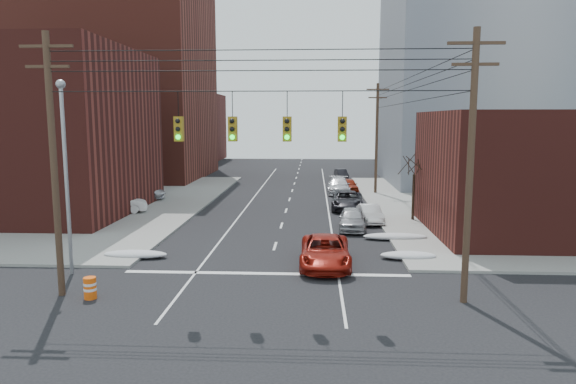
# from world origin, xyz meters

# --- Properties ---
(ground) EXTENTS (160.00, 160.00, 0.00)m
(ground) POSITION_xyz_m (0.00, 0.00, 0.00)
(ground) COLOR black
(ground) RESTS_ON ground
(building_brick_tall) EXTENTS (24.00, 20.00, 30.00)m
(building_brick_tall) POSITION_xyz_m (-24.00, 48.00, 15.00)
(building_brick_tall) COLOR maroon
(building_brick_tall) RESTS_ON ground
(building_brick_near) EXTENTS (20.00, 16.00, 13.00)m
(building_brick_near) POSITION_xyz_m (-22.00, 22.00, 6.50)
(building_brick_near) COLOR #501D18
(building_brick_near) RESTS_ON ground
(building_brick_far) EXTENTS (22.00, 18.00, 12.00)m
(building_brick_far) POSITION_xyz_m (-26.00, 74.00, 6.00)
(building_brick_far) COLOR #501D18
(building_brick_far) RESTS_ON ground
(building_office) EXTENTS (22.00, 20.00, 25.00)m
(building_office) POSITION_xyz_m (22.00, 44.00, 12.50)
(building_office) COLOR gray
(building_office) RESTS_ON ground
(building_glass) EXTENTS (20.00, 18.00, 22.00)m
(building_glass) POSITION_xyz_m (24.00, 70.00, 11.00)
(building_glass) COLOR gray
(building_glass) RESTS_ON ground
(building_storefront) EXTENTS (16.00, 12.00, 8.00)m
(building_storefront) POSITION_xyz_m (18.00, 16.00, 4.00)
(building_storefront) COLOR #501D18
(building_storefront) RESTS_ON ground
(utility_pole_left) EXTENTS (2.20, 0.28, 11.00)m
(utility_pole_left) POSITION_xyz_m (-8.50, 3.00, 5.78)
(utility_pole_left) COLOR #473323
(utility_pole_left) RESTS_ON ground
(utility_pole_right) EXTENTS (2.20, 0.28, 11.00)m
(utility_pole_right) POSITION_xyz_m (8.50, 3.00, 5.78)
(utility_pole_right) COLOR #473323
(utility_pole_right) RESTS_ON ground
(utility_pole_far) EXTENTS (2.20, 0.28, 11.00)m
(utility_pole_far) POSITION_xyz_m (8.50, 34.00, 5.78)
(utility_pole_far) COLOR #473323
(utility_pole_far) RESTS_ON ground
(traffic_signals) EXTENTS (17.00, 0.42, 2.02)m
(traffic_signals) POSITION_xyz_m (0.10, 2.97, 7.17)
(traffic_signals) COLOR black
(traffic_signals) RESTS_ON ground
(street_light) EXTENTS (0.44, 0.44, 9.32)m
(street_light) POSITION_xyz_m (-9.50, 6.00, 5.54)
(street_light) COLOR gray
(street_light) RESTS_ON ground
(bare_tree) EXTENTS (2.09, 2.20, 4.93)m
(bare_tree) POSITION_xyz_m (9.59, 20.00, 2.32)
(bare_tree) COLOR black
(bare_tree) RESTS_ON ground
(snow_nw) EXTENTS (3.50, 1.08, 0.42)m
(snow_nw) POSITION_xyz_m (-7.40, 9.00, 0.21)
(snow_nw) COLOR silver
(snow_nw) RESTS_ON ground
(snow_ne) EXTENTS (3.00, 1.08, 0.42)m
(snow_ne) POSITION_xyz_m (7.40, 9.50, 0.21)
(snow_ne) COLOR silver
(snow_ne) RESTS_ON ground
(snow_east_far) EXTENTS (4.00, 1.08, 0.42)m
(snow_east_far) POSITION_xyz_m (7.40, 14.00, 0.21)
(snow_east_far) COLOR silver
(snow_east_far) RESTS_ON ground
(red_pickup) EXTENTS (2.57, 5.49, 1.52)m
(red_pickup) POSITION_xyz_m (2.89, 8.00, 0.76)
(red_pickup) COLOR maroon
(red_pickup) RESTS_ON ground
(parked_car_a) EXTENTS (2.06, 4.53, 1.51)m
(parked_car_a) POSITION_xyz_m (4.91, 16.87, 0.75)
(parked_car_a) COLOR #A0A0A4
(parked_car_a) RESTS_ON ground
(parked_car_b) EXTENTS (1.77, 4.05, 1.30)m
(parked_car_b) POSITION_xyz_m (6.40, 19.35, 0.65)
(parked_car_b) COLOR white
(parked_car_b) RESTS_ON ground
(parked_car_c) EXTENTS (2.88, 5.62, 1.52)m
(parked_car_c) POSITION_xyz_m (5.08, 24.88, 0.76)
(parked_car_c) COLOR black
(parked_car_c) RESTS_ON ground
(parked_car_d) EXTENTS (2.36, 5.51, 1.58)m
(parked_car_d) POSITION_xyz_m (4.80, 34.11, 0.79)
(parked_car_d) COLOR silver
(parked_car_d) RESTS_ON ground
(parked_car_e) EXTENTS (2.05, 4.26, 1.40)m
(parked_car_e) POSITION_xyz_m (5.88, 35.33, 0.70)
(parked_car_e) COLOR maroon
(parked_car_e) RESTS_ON ground
(parked_car_f) EXTENTS (1.78, 3.90, 1.24)m
(parked_car_f) POSITION_xyz_m (5.72, 46.98, 0.62)
(parked_car_f) COLOR black
(parked_car_f) RESTS_ON ground
(lot_car_a) EXTENTS (4.70, 2.71, 1.47)m
(lot_car_a) POSITION_xyz_m (-13.19, 21.54, 0.88)
(lot_car_a) COLOR silver
(lot_car_a) RESTS_ON sidewalk_nw
(lot_car_b) EXTENTS (5.95, 3.46, 1.56)m
(lot_car_b) POSITION_xyz_m (-14.16, 28.10, 0.93)
(lot_car_b) COLOR silver
(lot_car_b) RESTS_ON sidewalk_nw
(lot_car_c) EXTENTS (4.63, 3.31, 1.24)m
(lot_car_c) POSITION_xyz_m (-17.81, 25.80, 0.77)
(lot_car_c) COLOR black
(lot_car_c) RESTS_ON sidewalk_nw
(lot_car_d) EXTENTS (4.73, 2.08, 1.59)m
(lot_car_d) POSITION_xyz_m (-18.50, 23.48, 0.94)
(lot_car_d) COLOR #A5A5AA
(lot_car_d) RESTS_ON sidewalk_nw
(construction_barrel) EXTENTS (0.62, 0.62, 0.92)m
(construction_barrel) POSITION_xyz_m (-7.08, 2.62, 0.47)
(construction_barrel) COLOR #ED540C
(construction_barrel) RESTS_ON ground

